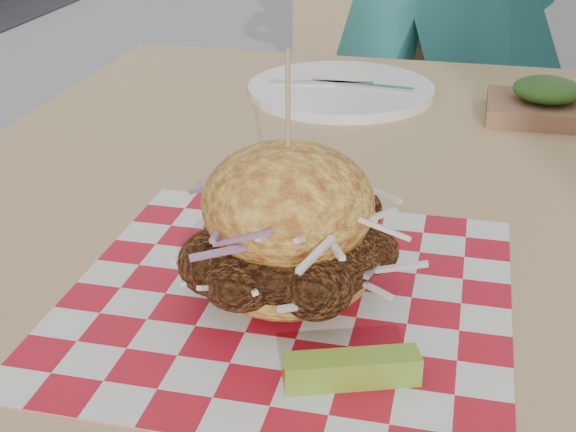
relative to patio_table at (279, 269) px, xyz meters
The scene contains 7 objects.
patio_table is the anchor object (origin of this frame).
patio_chair 0.93m from the patio_table, 91.26° to the left, with size 0.50×0.51×0.95m.
paper_liner 0.20m from the patio_table, 73.78° to the right, with size 0.36×0.36×0.00m, color red.
sandwich 0.23m from the patio_table, 73.78° to the right, with size 0.18×0.18×0.21m.
pickle_spear 0.32m from the patio_table, 66.68° to the right, with size 0.10×0.02×0.02m, color #85AA31.
place_setting 0.39m from the patio_table, 89.99° to the left, with size 0.27×0.27×0.02m.
kraft_tray 0.45m from the patio_table, 50.37° to the left, with size 0.15×0.12×0.06m.
Camera 1 is at (0.23, -0.85, 1.10)m, focal length 50.00 mm.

